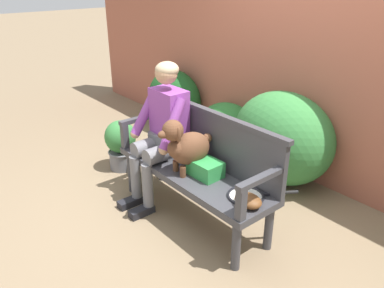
{
  "coord_description": "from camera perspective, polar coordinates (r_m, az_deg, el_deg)",
  "views": [
    {
      "loc": [
        2.27,
        -1.88,
        2.07
      ],
      "look_at": [
        0.0,
        0.0,
        0.73
      ],
      "focal_mm": 35.95,
      "sensor_mm": 36.0,
      "label": 1
    }
  ],
  "objects": [
    {
      "name": "garden_bench",
      "position": [
        3.38,
        0.0,
        -4.86
      ],
      "size": [
        1.62,
        0.49,
        0.48
      ],
      "color": "#38383D",
      "rests_on": "ground"
    },
    {
      "name": "bench_armrest_left_end",
      "position": [
        3.79,
        -8.5,
        2.68
      ],
      "size": [
        0.06,
        0.49,
        0.28
      ],
      "color": "#38383D",
      "rests_on": "garden_bench"
    },
    {
      "name": "person_seated",
      "position": [
        3.53,
        -4.44,
        2.35
      ],
      "size": [
        0.56,
        0.65,
        1.35
      ],
      "color": "black",
      "rests_on": "ground"
    },
    {
      "name": "bench_armrest_right_end",
      "position": [
        2.72,
        9.09,
        -6.62
      ],
      "size": [
        0.06,
        0.49,
        0.28
      ],
      "color": "#38383D",
      "rests_on": "garden_bench"
    },
    {
      "name": "tennis_racket",
      "position": [
        3.01,
        8.48,
        -7.53
      ],
      "size": [
        0.44,
        0.56,
        0.03
      ],
      "color": "black",
      "rests_on": "garden_bench"
    },
    {
      "name": "dog_on_bench",
      "position": [
        3.21,
        -0.95,
        -0.23
      ],
      "size": [
        0.29,
        0.5,
        0.5
      ],
      "color": "brown",
      "rests_on": "garden_bench"
    },
    {
      "name": "hedge_bush_far_right",
      "position": [
        5.38,
        -2.67,
        6.58
      ],
      "size": [
        0.9,
        0.61,
        0.84
      ],
      "primitive_type": "ellipsoid",
      "color": "#194C1E",
      "rests_on": "ground"
    },
    {
      "name": "hedge_bush_mid_right",
      "position": [
        4.69,
        5.26,
        2.35
      ],
      "size": [
        0.8,
        0.61,
        0.62
      ],
      "primitive_type": "ellipsoid",
      "color": "#286B2D",
      "rests_on": "ground"
    },
    {
      "name": "hedge_bush_far_left",
      "position": [
        4.07,
        13.22,
        0.86
      ],
      "size": [
        1.13,
        0.84,
        0.97
      ],
      "primitive_type": "ellipsoid",
      "color": "#337538",
      "rests_on": "ground"
    },
    {
      "name": "brick_garden_fence",
      "position": [
        4.25,
        16.56,
        9.2
      ],
      "size": [
        8.0,
        0.3,
        2.04
      ],
      "primitive_type": "cube",
      "color": "#9E5642",
      "rests_on": "ground"
    },
    {
      "name": "sports_bag",
      "position": [
        3.23,
        1.98,
        -3.6
      ],
      "size": [
        0.29,
        0.21,
        0.14
      ],
      "primitive_type": "cube",
      "rotation": [
        0.0,
        0.0,
        0.03
      ],
      "color": "#2D8E42",
      "rests_on": "garden_bench"
    },
    {
      "name": "potted_plant",
      "position": [
        4.35,
        -10.52,
        0.12
      ],
      "size": [
        0.34,
        0.34,
        0.57
      ],
      "color": "slate",
      "rests_on": "ground"
    },
    {
      "name": "baseball_glove",
      "position": [
        2.88,
        8.32,
        -8.28
      ],
      "size": [
        0.23,
        0.18,
        0.09
      ],
      "primitive_type": "ellipsoid",
      "rotation": [
        0.0,
        0.0,
        0.06
      ],
      "color": "brown",
      "rests_on": "garden_bench"
    },
    {
      "name": "bench_backrest",
      "position": [
        3.37,
        2.82,
        1.03
      ],
      "size": [
        1.66,
        0.06,
        0.5
      ],
      "color": "#38383D",
      "rests_on": "garden_bench"
    },
    {
      "name": "ground_plane",
      "position": [
        3.6,
        0.0,
        -10.59
      ],
      "size": [
        40.0,
        40.0,
        0.0
      ],
      "primitive_type": "plane",
      "color": "#7A664C"
    }
  ]
}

